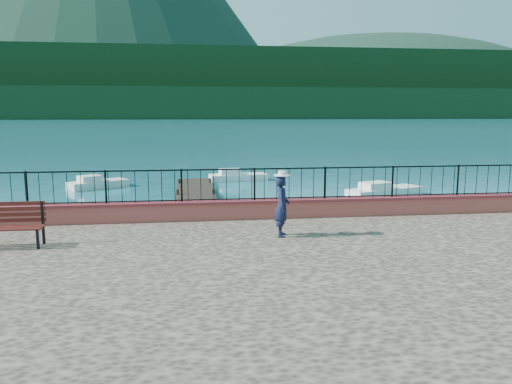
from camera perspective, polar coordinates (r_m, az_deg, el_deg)
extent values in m
plane|color=#19596B|center=(12.24, 3.55, -12.15)|extent=(2000.00, 2000.00, 0.00)
cube|color=#B34048|center=(15.34, 0.95, -1.94)|extent=(28.00, 0.46, 0.58)
cube|color=black|center=(15.21, 0.96, 0.89)|extent=(27.00, 0.05, 0.95)
cube|color=#2D231C|center=(23.58, -6.88, -1.38)|extent=(2.00, 16.00, 0.30)
cube|color=black|center=(311.22, -7.28, 9.98)|extent=(900.00, 60.00, 18.00)
cube|color=black|center=(371.60, -7.38, 11.85)|extent=(900.00, 120.00, 44.00)
ellipsoid|color=#142D23|center=(612.91, 13.84, 8.53)|extent=(448.00, 384.00, 180.00)
cube|color=black|center=(13.52, -27.02, -4.70)|extent=(1.94, 0.59, 0.48)
cube|color=maroon|center=(13.68, -26.77, -2.22)|extent=(1.94, 0.08, 0.59)
imported|color=#111633|center=(13.06, 2.98, -1.62)|extent=(0.51, 0.66, 1.61)
cylinder|color=white|center=(12.93, 3.01, 2.14)|extent=(0.44, 0.44, 0.12)
cube|color=white|center=(20.85, 7.13, -2.08)|extent=(3.81, 3.19, 0.80)
cube|color=silver|center=(27.44, 14.49, 0.42)|extent=(4.54, 2.80, 0.80)
cube|color=silver|center=(30.72, -17.59, 1.19)|extent=(3.52, 2.94, 0.80)
cube|color=silver|center=(32.40, -2.05, 2.02)|extent=(3.82, 1.78, 0.80)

